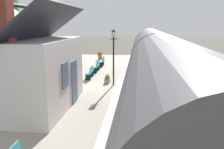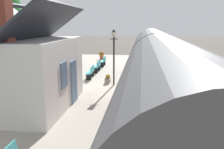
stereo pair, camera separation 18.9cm
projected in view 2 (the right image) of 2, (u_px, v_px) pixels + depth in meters
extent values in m
plane|color=#4C473F|center=(138.00, 106.00, 13.79)|extent=(160.00, 160.00, 0.00)
cube|color=#A39B8C|center=(66.00, 96.00, 14.23)|extent=(32.00, 6.65, 0.87)
cube|color=beige|center=(118.00, 91.00, 13.75)|extent=(32.00, 0.36, 0.02)
cube|color=gray|center=(166.00, 106.00, 13.57)|extent=(52.00, 0.08, 0.14)
cube|color=gray|center=(141.00, 105.00, 13.75)|extent=(52.00, 0.08, 0.14)
cube|color=black|center=(152.00, 88.00, 16.37)|extent=(9.31, 2.29, 0.70)
cube|color=maroon|center=(152.00, 67.00, 16.05)|extent=(10.12, 2.70, 2.30)
cylinder|color=#515154|center=(153.00, 50.00, 15.81)|extent=(10.12, 2.65, 2.65)
cube|color=black|center=(132.00, 62.00, 16.16)|extent=(8.60, 0.03, 0.80)
cylinder|color=black|center=(150.00, 78.00, 19.31)|extent=(0.70, 2.16, 0.70)
cylinder|color=black|center=(153.00, 102.00, 13.43)|extent=(0.70, 2.16, 0.70)
cube|color=black|center=(150.00, 52.00, 20.89)|extent=(0.04, 2.16, 0.90)
cylinder|color=#F2EDCC|center=(150.00, 63.00, 21.12)|extent=(0.06, 0.24, 0.24)
cube|color=red|center=(150.00, 68.00, 21.25)|extent=(0.16, 2.56, 0.24)
cube|color=maroon|center=(167.00, 132.00, 6.35)|extent=(8.89, 2.70, 2.30)
cylinder|color=#515154|center=(169.00, 91.00, 6.11)|extent=(8.89, 2.65, 2.65)
cube|color=black|center=(117.00, 120.00, 6.46)|extent=(7.56, 0.03, 0.80)
cylinder|color=black|center=(158.00, 137.00, 9.26)|extent=(0.70, 2.16, 0.70)
cube|color=white|center=(28.00, 74.00, 10.88)|extent=(5.23, 3.84, 3.17)
cube|color=#2D3038|center=(44.00, 23.00, 10.27)|extent=(5.73, 2.18, 1.64)
cube|color=#2D3038|center=(3.00, 23.00, 10.51)|extent=(5.73, 2.18, 1.64)
cylinder|color=#2D3038|center=(22.00, 6.00, 10.24)|extent=(5.73, 0.16, 0.16)
cube|color=brown|center=(2.00, 11.00, 8.79)|extent=(0.56, 0.56, 2.25)
cube|color=slate|center=(74.00, 82.00, 11.57)|extent=(0.90, 0.06, 2.10)
cube|color=slate|center=(64.00, 75.00, 10.08)|extent=(0.80, 0.05, 1.10)
cube|color=teal|center=(103.00, 61.00, 21.67)|extent=(1.41, 0.42, 0.06)
cube|color=teal|center=(105.00, 59.00, 21.60)|extent=(1.40, 0.13, 0.40)
cube|color=black|center=(102.00, 65.00, 21.18)|extent=(0.07, 0.36, 0.44)
cube|color=black|center=(104.00, 63.00, 22.26)|extent=(0.07, 0.36, 0.44)
cube|color=teal|center=(97.00, 66.00, 19.08)|extent=(1.40, 0.41, 0.06)
cube|color=teal|center=(99.00, 64.00, 19.01)|extent=(1.40, 0.11, 0.40)
cube|color=black|center=(95.00, 71.00, 18.59)|extent=(0.06, 0.36, 0.44)
cube|color=black|center=(98.00, 68.00, 19.67)|extent=(0.06, 0.36, 0.44)
cube|color=teal|center=(90.00, 72.00, 16.81)|extent=(1.42, 0.47, 0.06)
cube|color=teal|center=(92.00, 69.00, 16.74)|extent=(1.40, 0.17, 0.40)
cube|color=black|center=(89.00, 77.00, 16.31)|extent=(0.08, 0.36, 0.44)
cube|color=black|center=(91.00, 74.00, 17.40)|extent=(0.08, 0.36, 0.44)
cube|color=gray|center=(108.00, 80.00, 15.67)|extent=(0.73, 0.32, 0.30)
ellipsoid|color=olive|center=(108.00, 76.00, 15.61)|extent=(0.66, 0.29, 0.29)
cone|color=gray|center=(68.00, 78.00, 16.16)|extent=(0.37, 0.37, 0.39)
cylinder|color=gray|center=(68.00, 80.00, 16.20)|extent=(0.20, 0.20, 0.06)
ellipsoid|color=#2D7233|center=(67.00, 73.00, 16.08)|extent=(0.47, 0.47, 0.48)
cone|color=#E53C7D|center=(67.00, 70.00, 16.05)|extent=(0.09, 0.09, 0.19)
cylinder|color=#9E5138|center=(102.00, 58.00, 25.65)|extent=(0.42, 0.42, 0.41)
ellipsoid|color=olive|center=(102.00, 54.00, 25.56)|extent=(0.59, 0.59, 0.52)
cylinder|color=#9E5138|center=(78.00, 64.00, 21.91)|extent=(0.44, 0.44, 0.41)
ellipsoid|color=#2D7233|center=(78.00, 59.00, 21.82)|extent=(0.61, 0.61, 0.50)
cylinder|color=black|center=(114.00, 61.00, 14.73)|extent=(0.10, 0.10, 3.08)
cylinder|color=black|center=(114.00, 39.00, 14.43)|extent=(0.05, 0.50, 0.05)
cube|color=beige|center=(114.00, 34.00, 14.37)|extent=(0.24, 0.24, 0.32)
cone|color=black|center=(114.00, 31.00, 14.32)|extent=(0.32, 0.32, 0.14)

